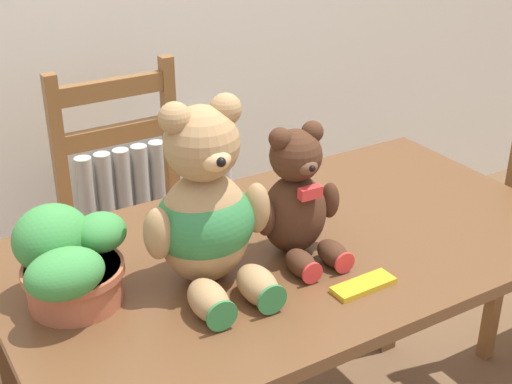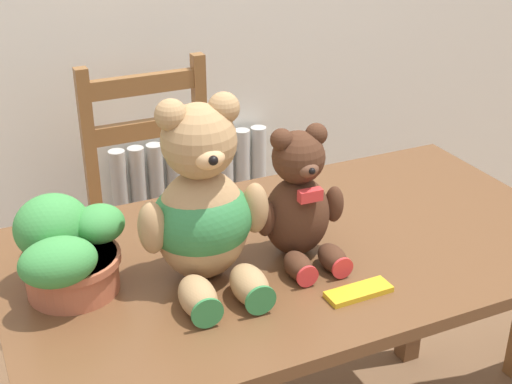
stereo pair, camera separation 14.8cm
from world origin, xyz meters
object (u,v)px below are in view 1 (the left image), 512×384
(potted_plant, at_px, (68,261))
(chocolate_bar, at_px, (363,285))
(wooden_chair_behind, at_px, (138,226))
(teddy_bear_left, at_px, (206,213))
(teddy_bear_right, at_px, (297,200))

(potted_plant, bearing_deg, chocolate_bar, -26.68)
(wooden_chair_behind, distance_m, teddy_bear_left, 0.90)
(teddy_bear_left, height_order, chocolate_bar, teddy_bear_left)
(wooden_chair_behind, bearing_deg, teddy_bear_right, 95.83)
(potted_plant, bearing_deg, teddy_bear_right, -8.52)
(teddy_bear_left, bearing_deg, potted_plant, -12.75)
(potted_plant, bearing_deg, wooden_chair_behind, 59.59)
(teddy_bear_right, bearing_deg, potted_plant, -6.60)
(chocolate_bar, bearing_deg, potted_plant, 153.32)
(teddy_bear_right, height_order, potted_plant, teddy_bear_right)
(potted_plant, distance_m, chocolate_bar, 0.60)
(teddy_bear_right, bearing_deg, wooden_chair_behind, -82.24)
(wooden_chair_behind, bearing_deg, chocolate_bar, 96.93)
(teddy_bear_left, bearing_deg, teddy_bear_right, -178.14)
(teddy_bear_left, distance_m, potted_plant, 0.29)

